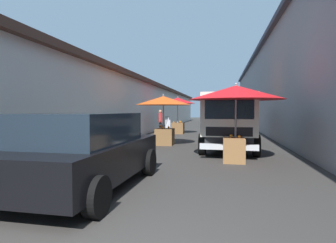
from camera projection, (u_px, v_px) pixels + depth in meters
The scene contains 12 objects.
ground at pixel (202, 138), 15.40m from camera, with size 90.00×90.00×0.00m, color #33302D.
building_left_whitewash at pixel (99, 107), 18.90m from camera, with size 49.80×7.50×3.49m.
building_right_concrete at pixel (329, 85), 16.12m from camera, with size 49.80×7.50×5.96m.
fruit_stall_mid_lane at pixel (236, 98), 8.32m from camera, with size 2.85×2.85×2.33m.
fruit_stall_near_right at pixel (228, 102), 14.08m from camera, with size 2.72×2.72×2.45m.
fruit_stall_far_left at pixel (164, 106), 11.98m from camera, with size 2.41×2.41×2.20m.
fruit_stall_near_left at pixel (178, 106), 17.95m from camera, with size 2.23×2.23×2.41m.
hatchback_car at pixel (86, 151), 5.31m from camera, with size 3.94×1.98×1.45m.
delivery_truck at pixel (229, 124), 9.86m from camera, with size 4.97×2.08×2.08m.
vendor_by_crates at pixel (160, 120), 17.51m from camera, with size 0.60×0.32×1.55m.
vendor_in_shade at pixel (239, 121), 15.80m from camera, with size 0.63×0.27×1.58m.
parked_scooter at pixel (164, 129), 16.22m from camera, with size 1.67×0.57×1.14m.
Camera 1 is at (-1.93, -1.07, 1.50)m, focal length 29.79 mm.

